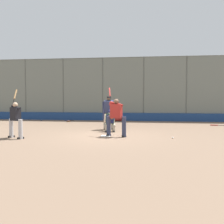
{
  "coord_description": "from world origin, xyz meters",
  "views": [
    {
      "loc": [
        -1.92,
        11.77,
        1.78
      ],
      "look_at": [
        -0.15,
        -1.0,
        1.05
      ],
      "focal_mm": 42.0,
      "sensor_mm": 36.0,
      "label": 1
    }
  ],
  "objects_px": {
    "fielding_glove_on_dirt": "(69,121)",
    "umpire_home": "(109,112)",
    "spare_bat_third_base_side": "(68,120)",
    "equipment_bag_dugout_side": "(115,119)",
    "batter_at_plate": "(116,116)",
    "spare_bat_by_padding": "(41,120)",
    "spare_bat_near_backstop": "(215,125)",
    "catcher_behind_plate": "(110,120)",
    "batter_on_deck": "(16,119)",
    "baseball_loose": "(173,138)"
  },
  "relations": [
    {
      "from": "fielding_glove_on_dirt",
      "to": "umpire_home",
      "type": "bearing_deg",
      "value": 131.68
    },
    {
      "from": "spare_bat_third_base_side",
      "to": "equipment_bag_dugout_side",
      "type": "bearing_deg",
      "value": -159.25
    },
    {
      "from": "batter_at_plate",
      "to": "spare_bat_third_base_side",
      "type": "height_order",
      "value": "batter_at_plate"
    },
    {
      "from": "spare_bat_by_padding",
      "to": "spare_bat_third_base_side",
      "type": "height_order",
      "value": "same"
    },
    {
      "from": "spare_bat_near_backstop",
      "to": "catcher_behind_plate",
      "type": "bearing_deg",
      "value": 46.02
    },
    {
      "from": "umpire_home",
      "to": "spare_bat_third_base_side",
      "type": "height_order",
      "value": "umpire_home"
    },
    {
      "from": "umpire_home",
      "to": "spare_bat_by_padding",
      "type": "relative_size",
      "value": 2.17
    },
    {
      "from": "fielding_glove_on_dirt",
      "to": "batter_at_plate",
      "type": "bearing_deg",
      "value": 123.15
    },
    {
      "from": "batter_on_deck",
      "to": "baseball_loose",
      "type": "distance_m",
      "value": 6.84
    },
    {
      "from": "fielding_glove_on_dirt",
      "to": "baseball_loose",
      "type": "xyz_separation_m",
      "value": [
        -6.75,
        6.8,
        -0.01
      ]
    },
    {
      "from": "catcher_behind_plate",
      "to": "spare_bat_near_backstop",
      "type": "bearing_deg",
      "value": -155.4
    },
    {
      "from": "batter_at_plate",
      "to": "baseball_loose",
      "type": "height_order",
      "value": "batter_at_plate"
    },
    {
      "from": "batter_at_plate",
      "to": "spare_bat_third_base_side",
      "type": "xyz_separation_m",
      "value": [
        4.61,
        -7.45,
        -0.9
      ]
    },
    {
      "from": "batter_at_plate",
      "to": "batter_on_deck",
      "type": "height_order",
      "value": "batter_at_plate"
    },
    {
      "from": "catcher_behind_plate",
      "to": "batter_on_deck",
      "type": "relative_size",
      "value": 0.53
    },
    {
      "from": "batter_on_deck",
      "to": "baseball_loose",
      "type": "height_order",
      "value": "batter_on_deck"
    },
    {
      "from": "spare_bat_near_backstop",
      "to": "fielding_glove_on_dirt",
      "type": "bearing_deg",
      "value": 7.89
    },
    {
      "from": "catcher_behind_plate",
      "to": "equipment_bag_dugout_side",
      "type": "xyz_separation_m",
      "value": [
        0.51,
        -5.95,
        -0.44
      ]
    },
    {
      "from": "umpire_home",
      "to": "batter_at_plate",
      "type": "bearing_deg",
      "value": 103.82
    },
    {
      "from": "batter_at_plate",
      "to": "batter_on_deck",
      "type": "bearing_deg",
      "value": 31.93
    },
    {
      "from": "catcher_behind_plate",
      "to": "umpire_home",
      "type": "xyz_separation_m",
      "value": [
        0.19,
        -0.9,
        0.4
      ]
    },
    {
      "from": "spare_bat_by_padding",
      "to": "baseball_loose",
      "type": "distance_m",
      "value": 11.68
    },
    {
      "from": "batter_at_plate",
      "to": "spare_bat_near_backstop",
      "type": "xyz_separation_m",
      "value": [
        -5.6,
        -5.35,
        -0.9
      ]
    },
    {
      "from": "catcher_behind_plate",
      "to": "equipment_bag_dugout_side",
      "type": "bearing_deg",
      "value": -91.86
    },
    {
      "from": "batter_at_plate",
      "to": "batter_on_deck",
      "type": "xyz_separation_m",
      "value": [
        4.25,
        1.08,
        -0.08
      ]
    },
    {
      "from": "batter_on_deck",
      "to": "fielding_glove_on_dirt",
      "type": "height_order",
      "value": "batter_on_deck"
    },
    {
      "from": "spare_bat_near_backstop",
      "to": "equipment_bag_dugout_side",
      "type": "xyz_separation_m",
      "value": [
        6.62,
        -2.22,
        0.12
      ]
    },
    {
      "from": "batter_at_plate",
      "to": "spare_bat_third_base_side",
      "type": "relative_size",
      "value": 2.74
    },
    {
      "from": "baseball_loose",
      "to": "fielding_glove_on_dirt",
      "type": "bearing_deg",
      "value": -45.21
    },
    {
      "from": "batter_at_plate",
      "to": "spare_bat_by_padding",
      "type": "height_order",
      "value": "batter_at_plate"
    },
    {
      "from": "spare_bat_third_base_side",
      "to": "baseball_loose",
      "type": "relative_size",
      "value": 10.99
    },
    {
      "from": "catcher_behind_plate",
      "to": "equipment_bag_dugout_side",
      "type": "height_order",
      "value": "catcher_behind_plate"
    },
    {
      "from": "spare_bat_by_padding",
      "to": "batter_on_deck",
      "type": "bearing_deg",
      "value": 177.55
    },
    {
      "from": "spare_bat_near_backstop",
      "to": "fielding_glove_on_dirt",
      "type": "xyz_separation_m",
      "value": [
        9.87,
        -1.18,
        0.02
      ]
    },
    {
      "from": "batter_on_deck",
      "to": "fielding_glove_on_dirt",
      "type": "relative_size",
      "value": 7.53
    },
    {
      "from": "batter_at_plate",
      "to": "umpire_home",
      "type": "relative_size",
      "value": 1.22
    },
    {
      "from": "batter_at_plate",
      "to": "spare_bat_near_backstop",
      "type": "distance_m",
      "value": 7.8
    },
    {
      "from": "spare_bat_third_base_side",
      "to": "baseball_loose",
      "type": "bearing_deg",
      "value": 151.36
    },
    {
      "from": "umpire_home",
      "to": "spare_bat_near_backstop",
      "type": "height_order",
      "value": "umpire_home"
    },
    {
      "from": "batter_on_deck",
      "to": "baseball_loose",
      "type": "relative_size",
      "value": 28.87
    },
    {
      "from": "fielding_glove_on_dirt",
      "to": "baseball_loose",
      "type": "relative_size",
      "value": 3.84
    },
    {
      "from": "batter_at_plate",
      "to": "fielding_glove_on_dirt",
      "type": "xyz_separation_m",
      "value": [
        4.26,
        -6.53,
        -0.88
      ]
    },
    {
      "from": "spare_bat_third_base_side",
      "to": "spare_bat_by_padding",
      "type": "bearing_deg",
      "value": 28.86
    },
    {
      "from": "spare_bat_near_backstop",
      "to": "batter_on_deck",
      "type": "bearing_deg",
      "value": 47.85
    },
    {
      "from": "batter_on_deck",
      "to": "fielding_glove_on_dirt",
      "type": "distance_m",
      "value": 7.66
    },
    {
      "from": "batter_at_plate",
      "to": "spare_bat_near_backstop",
      "type": "height_order",
      "value": "batter_at_plate"
    },
    {
      "from": "batter_at_plate",
      "to": "fielding_glove_on_dirt",
      "type": "bearing_deg",
      "value": -39.21
    },
    {
      "from": "batter_at_plate",
      "to": "spare_bat_by_padding",
      "type": "xyz_separation_m",
      "value": [
        6.57,
        -7.1,
        -0.9
      ]
    },
    {
      "from": "batter_at_plate",
      "to": "baseball_loose",
      "type": "relative_size",
      "value": 30.1
    },
    {
      "from": "spare_bat_by_padding",
      "to": "spare_bat_third_base_side",
      "type": "bearing_deg",
      "value": -98.14
    }
  ]
}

